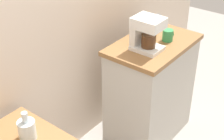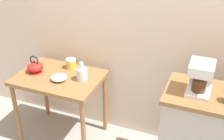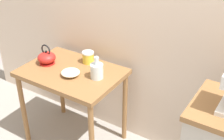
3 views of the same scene
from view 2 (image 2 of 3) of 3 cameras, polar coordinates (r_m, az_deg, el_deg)
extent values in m
cube|color=beige|center=(2.67, 7.95, 11.93)|extent=(4.40, 0.10, 2.80)
cube|color=olive|center=(2.89, -10.48, -1.56)|extent=(0.84, 0.59, 0.04)
cylinder|color=olive|center=(3.12, -18.36, -8.38)|extent=(0.04, 0.04, 0.71)
cylinder|color=olive|center=(2.76, -5.70, -12.31)|extent=(0.04, 0.04, 0.71)
cylinder|color=olive|center=(3.45, -13.14, -3.77)|extent=(0.04, 0.04, 0.71)
cylinder|color=olive|center=(3.12, -1.43, -6.62)|extent=(0.04, 0.04, 0.71)
cube|color=olive|center=(2.36, 19.98, -5.04)|extent=(0.78, 0.49, 0.04)
cylinder|color=beige|center=(2.80, -10.42, -1.93)|extent=(0.07, 0.07, 0.01)
ellipsoid|color=beige|center=(2.79, -10.46, -1.48)|extent=(0.15, 0.15, 0.04)
cylinder|color=red|center=(3.00, -14.91, -0.30)|extent=(0.13, 0.13, 0.01)
ellipsoid|color=red|center=(2.98, -15.03, 0.58)|extent=(0.16, 0.16, 0.09)
cone|color=red|center=(2.93, -13.85, 0.42)|extent=(0.08, 0.03, 0.06)
sphere|color=black|center=(2.95, -15.17, 1.57)|extent=(0.02, 0.02, 0.02)
torus|color=black|center=(2.94, -15.21, 1.87)|extent=(0.10, 0.01, 0.10)
cylinder|color=silver|center=(2.75, -6.00, -0.85)|extent=(0.10, 0.10, 0.12)
cylinder|color=silver|center=(2.71, -6.10, 0.88)|extent=(0.04, 0.04, 0.07)
cylinder|color=gold|center=(2.98, -8.13, 1.13)|extent=(0.10, 0.10, 0.09)
cylinder|color=white|center=(2.96, -8.20, 2.03)|extent=(0.10, 0.10, 0.01)
cube|color=white|center=(2.32, 16.72, -4.07)|extent=(0.18, 0.22, 0.03)
cube|color=white|center=(2.34, 17.36, -0.64)|extent=(0.16, 0.05, 0.26)
cube|color=white|center=(2.22, 17.45, 0.39)|extent=(0.18, 0.22, 0.08)
cylinder|color=#4C2D19|center=(2.28, 16.92, -2.82)|extent=(0.11, 0.11, 0.10)
camera|label=1|loc=(2.19, -50.82, 18.51)|focal=54.73mm
camera|label=3|loc=(0.40, 35.10, 6.62)|focal=49.41mm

